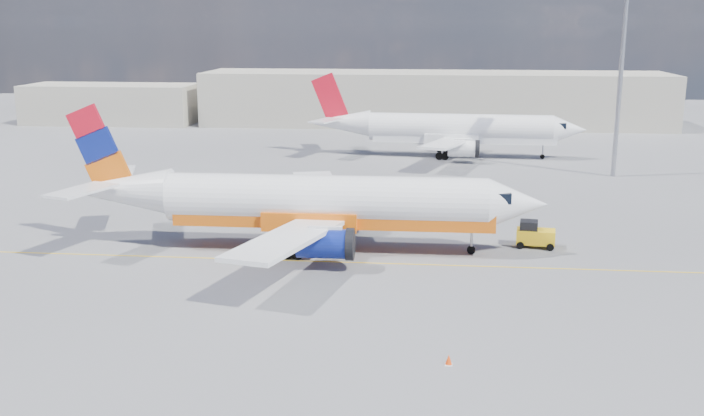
# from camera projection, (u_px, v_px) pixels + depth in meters

# --- Properties ---
(ground) EXTENTS (240.00, 240.00, 0.00)m
(ground) POSITION_uv_depth(u_px,v_px,m) (353.00, 277.00, 48.71)
(ground) COLOR #5A5A5F
(ground) RESTS_ON ground
(taxi_line) EXTENTS (70.00, 0.15, 0.01)m
(taxi_line) POSITION_uv_depth(u_px,v_px,m) (358.00, 263.00, 51.62)
(taxi_line) COLOR yellow
(taxi_line) RESTS_ON ground
(terminal_main) EXTENTS (70.00, 14.00, 8.00)m
(terminal_main) POSITION_uv_depth(u_px,v_px,m) (434.00, 99.00, 119.90)
(terminal_main) COLOR beige
(terminal_main) RESTS_ON ground
(terminal_annex) EXTENTS (26.00, 10.00, 6.00)m
(terminal_annex) POSITION_uv_depth(u_px,v_px,m) (111.00, 104.00, 122.07)
(terminal_annex) COLOR beige
(terminal_annex) RESTS_ON ground
(main_jet) EXTENTS (33.21, 26.31, 10.08)m
(main_jet) POSITION_uv_depth(u_px,v_px,m) (311.00, 203.00, 53.83)
(main_jet) COLOR white
(main_jet) RESTS_ON ground
(second_jet) EXTENTS (31.96, 25.26, 9.68)m
(second_jet) POSITION_uv_depth(u_px,v_px,m) (451.00, 129.00, 91.35)
(second_jet) COLOR white
(second_jet) RESTS_ON ground
(gse_tug) EXTENTS (2.81, 1.95, 1.88)m
(gse_tug) POSITION_uv_depth(u_px,v_px,m) (534.00, 235.00, 55.01)
(gse_tug) COLOR black
(gse_tug) RESTS_ON ground
(traffic_cone) EXTENTS (0.36, 0.36, 0.51)m
(traffic_cone) POSITION_uv_depth(u_px,v_px,m) (449.00, 360.00, 36.19)
(traffic_cone) COLOR white
(traffic_cone) RESTS_ON ground
(floodlight_mast) EXTENTS (1.58, 1.58, 21.58)m
(floodlight_mast) POSITION_uv_depth(u_px,v_px,m) (623.00, 48.00, 77.43)
(floodlight_mast) COLOR #9C9CA4
(floodlight_mast) RESTS_ON ground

